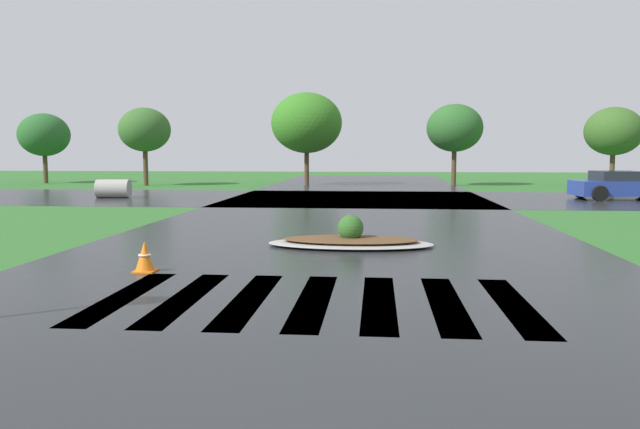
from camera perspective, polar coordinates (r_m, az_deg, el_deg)
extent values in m
cube|color=#232628|center=(13.25, 1.39, -3.15)|extent=(11.12, 80.00, 0.01)
cube|color=#232628|center=(27.57, 3.37, 1.47)|extent=(90.00, 10.01, 0.01)
cube|color=white|center=(9.44, -17.26, -7.05)|extent=(0.45, 3.32, 0.01)
cube|color=white|center=(9.14, -11.99, -7.34)|extent=(0.45, 3.32, 0.01)
cube|color=white|center=(8.92, -6.41, -7.57)|extent=(0.45, 3.32, 0.01)
cube|color=white|center=(8.79, -0.59, -7.74)|extent=(0.45, 3.32, 0.01)
cube|color=white|center=(8.74, 5.34, -7.83)|extent=(0.45, 3.32, 0.01)
cube|color=white|center=(8.79, 11.27, -7.84)|extent=(0.45, 3.32, 0.01)
cube|color=white|center=(8.94, 17.07, -7.77)|extent=(0.45, 3.32, 0.01)
ellipsoid|color=#9E9B93|center=(13.69, 2.77, -2.63)|extent=(3.58, 1.68, 0.12)
ellipsoid|color=brown|center=(13.68, 2.77, -2.26)|extent=(2.94, 1.38, 0.10)
sphere|color=#2D6023|center=(13.65, 2.78, -1.22)|extent=(0.56, 0.56, 0.56)
cube|color=navy|center=(29.76, 25.62, 2.17)|extent=(4.17, 2.15, 0.64)
cube|color=#1E232B|center=(29.62, 25.18, 3.18)|extent=(1.91, 1.71, 0.41)
cylinder|color=black|center=(30.03, 22.50, 2.00)|extent=(0.66, 0.28, 0.64)
cylinder|color=black|center=(28.37, 23.94, 1.75)|extent=(0.66, 0.28, 0.64)
cylinder|color=#9E9B93|center=(29.26, -18.15, 2.23)|extent=(1.48, 0.93, 0.81)
cone|color=orange|center=(11.17, -15.53, -3.67)|extent=(0.34, 0.34, 0.53)
torus|color=white|center=(11.16, -15.54, -3.54)|extent=(0.22, 0.22, 0.04)
cube|color=orange|center=(11.21, -15.50, -4.94)|extent=(0.36, 0.36, 0.03)
cylinder|color=#4C3823|center=(44.20, -23.53, 3.88)|extent=(0.28, 0.28, 1.97)
ellipsoid|color=#265B27|center=(44.20, -23.64, 6.61)|extent=(3.19, 3.19, 2.71)
cylinder|color=#4C3823|center=(39.22, -15.46, 4.18)|extent=(0.28, 0.28, 2.25)
ellipsoid|color=#336027|center=(39.23, -15.54, 7.39)|extent=(3.06, 3.06, 2.60)
cylinder|color=#4C3823|center=(38.01, -1.21, 4.34)|extent=(0.28, 0.28, 2.25)
ellipsoid|color=#347520|center=(38.04, -1.22, 8.27)|extent=(4.23, 4.23, 3.59)
cylinder|color=#4C3823|center=(38.45, 11.99, 4.24)|extent=(0.28, 0.28, 2.26)
ellipsoid|color=#2A5E26|center=(38.46, 12.06, 7.65)|extent=(3.31, 3.31, 2.81)
cylinder|color=#4C3823|center=(40.62, 24.85, 3.76)|extent=(0.28, 0.28, 2.05)
ellipsoid|color=#355D23|center=(40.63, 24.98, 6.82)|extent=(3.28, 3.28, 2.79)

